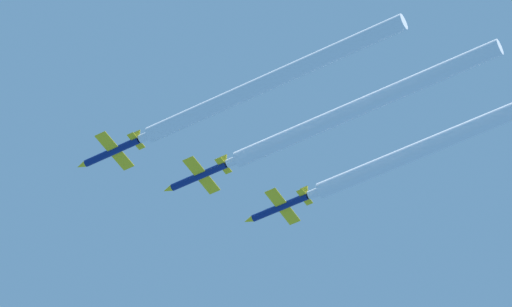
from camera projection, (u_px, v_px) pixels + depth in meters
jet_lead at (110, 153)px, 229.29m from camera, size 8.25×12.01×2.89m
jet_second_echelon at (197, 177)px, 231.17m from camera, size 8.25×12.01×2.89m
jet_third_echelon at (278, 208)px, 233.91m from camera, size 8.25×12.01×2.89m
smoke_trail_lead at (267, 82)px, 219.94m from camera, size 2.52×45.11×2.52m
smoke_trail_second_echelon at (359, 107)px, 221.69m from camera, size 2.52×45.91×2.52m
smoke_trail_third_echelon at (457, 134)px, 223.57m from camera, size 2.52×51.11×2.52m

